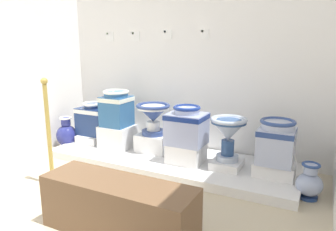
{
  "coord_description": "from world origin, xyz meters",
  "views": [
    {
      "loc": [
        3.19,
        -0.49,
        1.33
      ],
      "look_at": [
        1.66,
        2.53,
        0.57
      ],
      "focal_mm": 33.51,
      "sensor_mm": 36.0,
      "label": 1
    }
  ],
  "objects_px": {
    "info_placard_second": "(135,36)",
    "decorative_vase_corner": "(309,183)",
    "plinth_block_slender_white": "(94,137)",
    "stanchion_post_near_left": "(50,151)",
    "antique_toilet_pale_glazed": "(276,140)",
    "antique_toilet_rightmost": "(228,131)",
    "plinth_block_rightmost": "(227,164)",
    "antique_toilet_slender_white": "(93,118)",
    "plinth_block_tall_cobalt": "(153,143)",
    "antique_toilet_leftmost": "(116,107)",
    "decorative_vase_spare": "(67,134)",
    "plinth_block_leftmost": "(118,136)",
    "antique_toilet_tall_cobalt": "(153,114)",
    "plinth_block_pale_glazed": "(274,169)",
    "museum_bench": "(118,208)",
    "plinth_block_squat_floral": "(186,153)",
    "info_placard_fourth": "(205,34)",
    "info_placard_first": "(110,37)",
    "info_placard_third": "(168,34)"
  },
  "relations": [
    {
      "from": "antique_toilet_slender_white",
      "to": "plinth_block_rightmost",
      "type": "distance_m",
      "value": 1.85
    },
    {
      "from": "plinth_block_slender_white",
      "to": "plinth_block_tall_cobalt",
      "type": "distance_m",
      "value": 0.9
    },
    {
      "from": "plinth_block_squat_floral",
      "to": "stanchion_post_near_left",
      "type": "height_order",
      "value": "stanchion_post_near_left"
    },
    {
      "from": "museum_bench",
      "to": "plinth_block_squat_floral",
      "type": "bearing_deg",
      "value": 91.83
    },
    {
      "from": "antique_toilet_tall_cobalt",
      "to": "antique_toilet_slender_white",
      "type": "bearing_deg",
      "value": 179.92
    },
    {
      "from": "decorative_vase_corner",
      "to": "plinth_block_slender_white",
      "type": "bearing_deg",
      "value": 174.49
    },
    {
      "from": "antique_toilet_slender_white",
      "to": "antique_toilet_tall_cobalt",
      "type": "height_order",
      "value": "antique_toilet_tall_cobalt"
    },
    {
      "from": "antique_toilet_leftmost",
      "to": "plinth_block_rightmost",
      "type": "bearing_deg",
      "value": -2.15
    },
    {
      "from": "plinth_block_pale_glazed",
      "to": "museum_bench",
      "type": "relative_size",
      "value": 0.33
    },
    {
      "from": "plinth_block_tall_cobalt",
      "to": "info_placard_second",
      "type": "xyz_separation_m",
      "value": [
        -0.48,
        0.4,
        1.25
      ]
    },
    {
      "from": "plinth_block_tall_cobalt",
      "to": "info_placard_fourth",
      "type": "height_order",
      "value": "info_placard_fourth"
    },
    {
      "from": "antique_toilet_slender_white",
      "to": "plinth_block_leftmost",
      "type": "height_order",
      "value": "antique_toilet_slender_white"
    },
    {
      "from": "plinth_block_leftmost",
      "to": "info_placard_fourth",
      "type": "distance_m",
      "value": 1.62
    },
    {
      "from": "antique_toilet_slender_white",
      "to": "info_placard_first",
      "type": "distance_m",
      "value": 1.11
    },
    {
      "from": "plinth_block_slender_white",
      "to": "stanchion_post_near_left",
      "type": "relative_size",
      "value": 0.38
    },
    {
      "from": "plinth_block_slender_white",
      "to": "antique_toilet_slender_white",
      "type": "height_order",
      "value": "antique_toilet_slender_white"
    },
    {
      "from": "plinth_block_tall_cobalt",
      "to": "plinth_block_rightmost",
      "type": "relative_size",
      "value": 1.22
    },
    {
      "from": "antique_toilet_slender_white",
      "to": "info_placard_second",
      "type": "xyz_separation_m",
      "value": [
        0.42,
        0.4,
        1.04
      ]
    },
    {
      "from": "antique_toilet_pale_glazed",
      "to": "info_placard_first",
      "type": "height_order",
      "value": "info_placard_first"
    },
    {
      "from": "info_placard_second",
      "to": "decorative_vase_corner",
      "type": "height_order",
      "value": "info_placard_second"
    },
    {
      "from": "antique_toilet_pale_glazed",
      "to": "antique_toilet_rightmost",
      "type": "bearing_deg",
      "value": -178.49
    },
    {
      "from": "plinth_block_slender_white",
      "to": "plinth_block_leftmost",
      "type": "bearing_deg",
      "value": -7.19
    },
    {
      "from": "plinth_block_squat_floral",
      "to": "antique_toilet_tall_cobalt",
      "type": "bearing_deg",
      "value": 163.25
    },
    {
      "from": "antique_toilet_pale_glazed",
      "to": "decorative_vase_spare",
      "type": "height_order",
      "value": "antique_toilet_pale_glazed"
    },
    {
      "from": "decorative_vase_spare",
      "to": "stanchion_post_near_left",
      "type": "distance_m",
      "value": 1.15
    },
    {
      "from": "plinth_block_rightmost",
      "to": "antique_toilet_pale_glazed",
      "type": "distance_m",
      "value": 0.57
    },
    {
      "from": "antique_toilet_tall_cobalt",
      "to": "stanchion_post_near_left",
      "type": "xyz_separation_m",
      "value": [
        -0.53,
        -1.07,
        -0.21
      ]
    },
    {
      "from": "antique_toilet_slender_white",
      "to": "plinth_block_squat_floral",
      "type": "relative_size",
      "value": 1.16
    },
    {
      "from": "plinth_block_leftmost",
      "to": "info_placard_first",
      "type": "xyz_separation_m",
      "value": [
        -0.4,
        0.45,
        1.22
      ]
    },
    {
      "from": "decorative_vase_spare",
      "to": "info_placard_fourth",
      "type": "bearing_deg",
      "value": 18.44
    },
    {
      "from": "plinth_block_squat_floral",
      "to": "info_placard_third",
      "type": "height_order",
      "value": "info_placard_third"
    },
    {
      "from": "antique_toilet_leftmost",
      "to": "decorative_vase_spare",
      "type": "distance_m",
      "value": 0.85
    },
    {
      "from": "decorative_vase_corner",
      "to": "antique_toilet_leftmost",
      "type": "bearing_deg",
      "value": 174.8
    },
    {
      "from": "info_placard_first",
      "to": "decorative_vase_corner",
      "type": "relative_size",
      "value": 0.41
    },
    {
      "from": "antique_toilet_slender_white",
      "to": "decorative_vase_spare",
      "type": "height_order",
      "value": "antique_toilet_slender_white"
    },
    {
      "from": "stanchion_post_near_left",
      "to": "antique_toilet_rightmost",
      "type": "bearing_deg",
      "value": 33.52
    },
    {
      "from": "antique_toilet_slender_white",
      "to": "plinth_block_squat_floral",
      "type": "distance_m",
      "value": 1.41
    },
    {
      "from": "antique_toilet_leftmost",
      "to": "plinth_block_squat_floral",
      "type": "bearing_deg",
      "value": -5.66
    },
    {
      "from": "info_placard_second",
      "to": "plinth_block_tall_cobalt",
      "type": "bearing_deg",
      "value": -39.82
    },
    {
      "from": "antique_toilet_leftmost",
      "to": "plinth_block_pale_glazed",
      "type": "xyz_separation_m",
      "value": [
        1.88,
        -0.04,
        -0.44
      ]
    },
    {
      "from": "plinth_block_leftmost",
      "to": "info_placard_third",
      "type": "xyz_separation_m",
      "value": [
        0.47,
        0.45,
        1.23
      ]
    },
    {
      "from": "plinth_block_rightmost",
      "to": "info_placard_second",
      "type": "distance_m",
      "value": 1.99
    },
    {
      "from": "antique_toilet_leftmost",
      "to": "stanchion_post_near_left",
      "type": "relative_size",
      "value": 0.42
    },
    {
      "from": "antique_toilet_pale_glazed",
      "to": "decorative_vase_corner",
      "type": "xyz_separation_m",
      "value": [
        0.32,
        -0.16,
        -0.31
      ]
    },
    {
      "from": "antique_toilet_pale_glazed",
      "to": "museum_bench",
      "type": "xyz_separation_m",
      "value": [
        -0.87,
        -1.36,
        -0.25
      ]
    },
    {
      "from": "plinth_block_squat_floral",
      "to": "info_placard_second",
      "type": "distance_m",
      "value": 1.67
    },
    {
      "from": "plinth_block_leftmost",
      "to": "antique_toilet_rightmost",
      "type": "distance_m",
      "value": 1.44
    },
    {
      "from": "stanchion_post_near_left",
      "to": "info_placard_second",
      "type": "bearing_deg",
      "value": 87.98
    },
    {
      "from": "antique_toilet_rightmost",
      "to": "stanchion_post_near_left",
      "type": "relative_size",
      "value": 0.43
    },
    {
      "from": "antique_toilet_tall_cobalt",
      "to": "antique_toilet_pale_glazed",
      "type": "xyz_separation_m",
      "value": [
        1.4,
        -0.09,
        -0.09
      ]
    }
  ]
}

